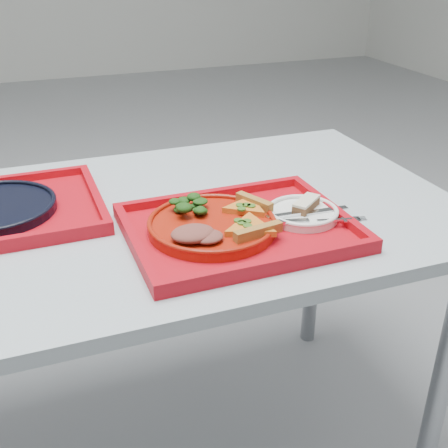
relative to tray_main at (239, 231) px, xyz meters
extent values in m
cube|color=#9CA8AF|center=(-0.25, 0.16, -0.02)|extent=(1.60, 0.80, 0.03)
cylinder|color=gray|center=(0.47, -0.16, -0.40)|extent=(0.05, 0.05, 0.72)
cylinder|color=gray|center=(0.47, 0.48, -0.40)|extent=(0.05, 0.05, 0.72)
cube|color=#AB0914|center=(0.00, 0.00, 0.00)|extent=(0.45, 0.36, 0.01)
cylinder|color=#99190A|center=(-0.05, 0.01, 0.02)|extent=(0.26, 0.26, 0.02)
cylinder|color=white|center=(0.14, 0.00, 0.01)|extent=(0.15, 0.15, 0.01)
ellipsoid|color=black|center=(-0.08, 0.07, 0.04)|extent=(0.08, 0.07, 0.04)
ellipsoid|color=brown|center=(-0.11, -0.04, 0.04)|extent=(0.09, 0.07, 0.03)
cube|color=#4D2F19|center=(0.16, 0.01, 0.03)|extent=(0.08, 0.07, 0.02)
cube|color=beige|center=(0.16, 0.01, 0.04)|extent=(0.08, 0.07, 0.01)
cube|color=silver|center=(0.15, -0.01, 0.02)|extent=(0.19, 0.03, 0.01)
cube|color=silver|center=(0.15, -0.05, 0.02)|extent=(0.18, 0.07, 0.01)
camera|label=1|loc=(-0.38, -0.95, 0.53)|focal=45.00mm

